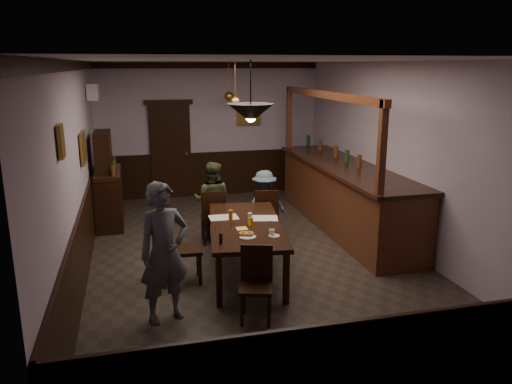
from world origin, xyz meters
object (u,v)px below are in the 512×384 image
object	(u,v)px
chair_far_right	(266,213)
coffee_cup	(272,232)
chair_side	(180,244)
chair_near	(256,280)
person_standing	(164,253)
pendant_brass_far	(229,96)
sideboard	(108,188)
pendant_iron	(251,113)
pendant_brass_mid	(235,102)
bar_counter	(345,195)
dining_table	(246,228)
soda_can	(251,222)
person_seated_right	(264,204)
chair_far_left	(213,215)
person_seated_left	(212,201)

from	to	relation	value
chair_far_right	coffee_cup	world-z (taller)	chair_far_right
chair_far_right	chair_side	distance (m)	2.02
chair_near	coffee_cup	size ratio (longest dim) A/B	11.02
person_standing	pendant_brass_far	world-z (taller)	pendant_brass_far
sideboard	chair_far_right	bearing A→B (deg)	-32.26
pendant_iron	pendant_brass_mid	bearing A→B (deg)	81.61
coffee_cup	bar_counter	world-z (taller)	bar_counter
dining_table	chair_near	size ratio (longest dim) A/B	2.63
chair_far_right	sideboard	bearing A→B (deg)	-22.63
coffee_cup	pendant_brass_mid	world-z (taller)	pendant_brass_mid
chair_near	soda_can	distance (m)	1.25
chair_side	person_seated_right	xyz separation A→B (m)	(1.62, 1.54, 0.05)
dining_table	chair_far_left	size ratio (longest dim) A/B	2.49
bar_counter	sideboard	bearing A→B (deg)	163.23
soda_can	pendant_brass_far	bearing A→B (deg)	82.98
dining_table	chair_side	bearing A→B (deg)	-175.68
person_standing	pendant_brass_mid	xyz separation A→B (m)	(1.55, 3.30, 1.46)
chair_side	bar_counter	xyz separation A→B (m)	(3.17, 1.65, 0.08)
dining_table	soda_can	size ratio (longest dim) A/B	19.34
chair_far_right	chair_near	bearing A→B (deg)	81.86
coffee_cup	sideboard	xyz separation A→B (m)	(-2.20, 3.44, -0.09)
chair_near	sideboard	xyz separation A→B (m)	(-1.80, 4.16, 0.22)
person_standing	pendant_iron	distance (m)	1.92
dining_table	chair_far_left	bearing A→B (deg)	100.93
dining_table	bar_counter	distance (m)	2.72
chair_far_right	person_seated_left	bearing A→B (deg)	-15.72
person_seated_left	bar_counter	distance (m)	2.44
dining_table	chair_side	xyz separation A→B (m)	(-0.95, -0.07, -0.14)
person_seated_right	person_seated_left	bearing A→B (deg)	-12.86
pendant_iron	pendant_brass_far	distance (m)	4.64
person_seated_right	pendant_brass_far	xyz separation A→B (m)	(-0.14, 2.34, 1.71)
chair_far_right	pendant_brass_far	size ratio (longest dim) A/B	1.15
person_standing	pendant_brass_mid	world-z (taller)	pendant_brass_mid
chair_far_right	coffee_cup	bearing A→B (deg)	86.65
pendant_iron	pendant_brass_mid	xyz separation A→B (m)	(0.44, 3.01, -0.08)
chair_far_right	person_standing	bearing A→B (deg)	60.69
chair_far_left	pendant_iron	distance (m)	2.83
chair_side	pendant_brass_mid	world-z (taller)	pendant_brass_mid
sideboard	bar_counter	xyz separation A→B (m)	(4.20, -1.27, -0.08)
chair_far_right	chair_near	xyz separation A→B (m)	(-0.81, -2.51, -0.03)
person_standing	soda_can	xyz separation A→B (m)	(1.26, 0.95, -0.03)
person_seated_left	chair_side	bearing A→B (deg)	88.02
person_seated_left	pendant_iron	distance (m)	2.94
person_standing	pendant_iron	size ratio (longest dim) A/B	2.30
chair_side	person_seated_left	world-z (taller)	person_seated_left
person_seated_left	pendant_brass_mid	world-z (taller)	pendant_brass_mid
chair_far_left	chair_side	world-z (taller)	chair_side
coffee_cup	pendant_iron	bearing A→B (deg)	-140.52
coffee_cup	soda_can	bearing A→B (deg)	118.58
dining_table	pendant_iron	xyz separation A→B (m)	(-0.11, -0.79, 1.70)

